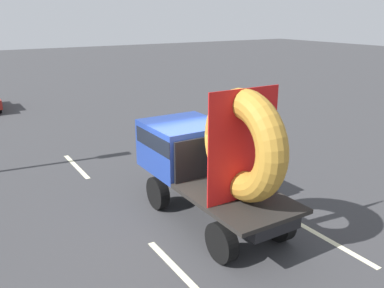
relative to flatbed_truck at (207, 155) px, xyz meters
The scene contains 6 objects.
ground_plane 1.82m from the flatbed_truck, 150.95° to the left, with size 120.00×120.00×0.00m, color #38383A.
flatbed_truck is the anchor object (origin of this frame).
lane_dash_left_near 3.19m from the flatbed_truck, 134.72° to the right, with size 2.96×0.16×0.01m, color beige.
lane_dash_left_far 6.21m from the flatbed_truck, 108.28° to the left, with size 2.71×0.16×0.01m, color beige.
lane_dash_right_near 3.77m from the flatbed_truck, 55.87° to the right, with size 2.41×0.16×0.01m, color beige.
lane_dash_right_far 6.23m from the flatbed_truck, 71.81° to the left, with size 2.29×0.16×0.01m, color beige.
Camera 1 is at (-5.24, -8.41, 5.25)m, focal length 38.16 mm.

